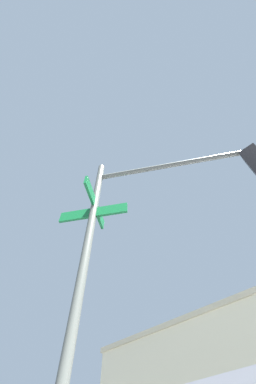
% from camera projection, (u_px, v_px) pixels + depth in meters
% --- Properties ---
extents(traffic_signal_near, '(3.06, 2.04, 5.96)m').
position_uv_depth(traffic_signal_near, '(175.00, 214.00, 3.27)').
color(traffic_signal_near, '#474C47').
rests_on(traffic_signal_near, ground_plane).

